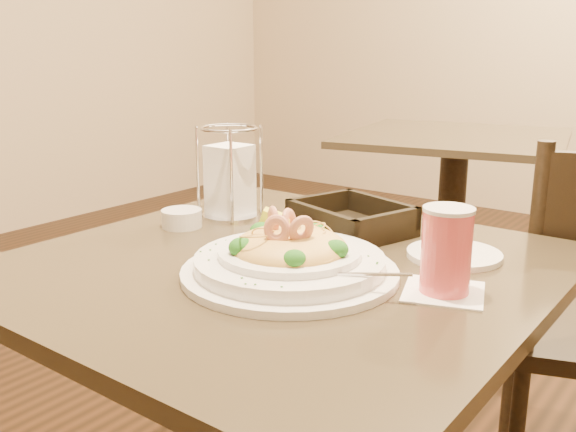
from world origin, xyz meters
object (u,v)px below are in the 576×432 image
Objects in this scene: bread_basket at (351,222)px; napkin_caddy at (230,178)px; main_table at (282,379)px; side_plate at (454,255)px; drink_glass at (446,251)px; pasta_bowl at (289,257)px; butter_ramekin at (182,218)px; background_table at (453,187)px.

napkin_caddy is at bearing -168.41° from bread_basket.
napkin_caddy is at bearing 147.68° from main_table.
bread_basket is 0.30m from napkin_caddy.
bread_basket is at bearing 173.17° from side_plate.
drink_glass reaches higher than bread_basket.
pasta_bowl is 1.52× the size of bread_basket.
main_table is at bearing -90.15° from bread_basket.
butter_ramekin is at bearing 170.45° from main_table.
bread_basket is (0.00, 0.24, 0.26)m from main_table.
napkin_caddy is (-0.58, 0.14, 0.02)m from drink_glass.
drink_glass is at bearing -1.72° from butter_ramekin.
butter_ramekin is (-0.37, 0.10, -0.01)m from pasta_bowl.
main_table is at bearing -76.66° from background_table.
butter_ramekin reaches higher than side_plate.
drink_glass is at bearing -14.08° from napkin_caddy.
drink_glass reaches higher than pasta_bowl.
napkin_caddy reaches higher than pasta_bowl.
drink_glass is (0.72, -1.77, 0.30)m from background_table.
butter_ramekin reaches higher than background_table.
pasta_bowl is (0.06, -0.05, 0.27)m from main_table.
main_table is 10.52× the size of butter_ramekin.
drink_glass is 0.61m from butter_ramekin.
bread_basket is (-0.06, 0.29, -0.01)m from pasta_bowl.
napkin_caddy is 1.20× the size of side_plate.
background_table is at bearing 112.24° from drink_glass.
bread_basket reaches higher than butter_ramekin.
background_table is 5.18× the size of napkin_caddy.
pasta_bowl reaches higher than butter_ramekin.
butter_ramekin is (-0.31, -0.18, -0.00)m from bread_basket.
pasta_bowl is 0.29m from bread_basket.
napkin_caddy is at bearing 165.92° from drink_glass.
pasta_bowl reaches higher than bread_basket.
background_table is at bearing 103.34° from main_table.
bread_basket is 1.53× the size of side_plate.
napkin_caddy is (-0.28, -0.06, 0.07)m from bread_basket.
pasta_bowl is 0.38m from butter_ramekin.
background_table is 1.64m from bread_basket.
main_table is 0.40m from side_plate.
drink_glass reaches higher than background_table.
background_table is 1.66m from napkin_caddy.
bread_basket is 1.28× the size of napkin_caddy.
drink_glass reaches higher than side_plate.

